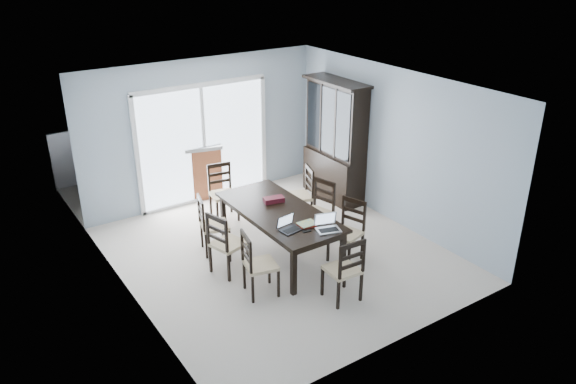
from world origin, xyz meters
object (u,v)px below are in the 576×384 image
object	(u,v)px
cell_phone	(307,231)
laptop_dark	(291,227)
chair_right_mid	(320,204)
game_box	(274,200)
chair_right_far	(303,188)
hot_tub	(163,163)
chair_left_mid	(223,238)
chair_end_near	(347,264)
chair_right_near	(350,224)
chair_end_far	(222,185)
chair_left_far	(208,219)
chair_left_near	(254,258)
china_hutch	(335,142)
dining_table	(279,215)
laptop_silver	(328,227)

from	to	relation	value
cell_phone	laptop_dark	bearing A→B (deg)	148.16
chair_right_mid	game_box	distance (m)	0.80
chair_right_far	hot_tub	world-z (taller)	chair_right_far
chair_left_mid	game_box	xyz separation A→B (m)	(1.05, 0.31, 0.20)
hot_tub	game_box	bearing A→B (deg)	-79.92
game_box	chair_end_near	bearing A→B (deg)	-91.02
chair_right_mid	chair_end_near	xyz separation A→B (m)	(-0.78, -1.63, -0.02)
chair_right_far	hot_tub	size ratio (longest dim) A/B	0.48
chair_right_near	chair_right_far	xyz separation A→B (m)	(0.16, 1.42, 0.01)
chair_end_far	hot_tub	xyz separation A→B (m)	(-0.36, 1.75, -0.07)
chair_left_far	chair_left_near	bearing A→B (deg)	14.46
chair_left_mid	china_hutch	bearing A→B (deg)	97.34
chair_end_near	laptop_dark	size ratio (longest dim) A/B	3.41
china_hutch	chair_left_mid	distance (m)	3.28
china_hutch	chair_end_far	distance (m)	2.22
chair_left_mid	chair_right_far	xyz separation A→B (m)	(1.94, 0.79, -0.00)
chair_right_far	chair_left_mid	bearing A→B (deg)	131.01
dining_table	game_box	size ratio (longest dim) A/B	7.18
chair_end_near	hot_tub	xyz separation A→B (m)	(-0.52, 4.91, -0.06)
chair_left_far	chair_right_near	xyz separation A→B (m)	(1.66, -1.32, 0.01)
chair_left_mid	cell_phone	distance (m)	1.18
chair_right_near	laptop_silver	size ratio (longest dim) A/B	2.89
chair_right_far	cell_phone	bearing A→B (deg)	164.88
china_hutch	chair_right_near	xyz separation A→B (m)	(-1.20, -1.90, -0.50)
china_hutch	chair_end_near	xyz separation A→B (m)	(-1.97, -2.77, -0.50)
chair_end_far	cell_phone	xyz separation A→B (m)	(0.05, -2.42, 0.18)
chair_left_near	chair_left_far	size ratio (longest dim) A/B	1.01
chair_left_far	chair_right_near	size ratio (longest dim) A/B	0.98
laptop_silver	hot_tub	world-z (taller)	hot_tub
laptop_silver	cell_phone	world-z (taller)	laptop_silver
dining_table	laptop_silver	world-z (taller)	laptop_silver
chair_left_near	chair_left_mid	size ratio (longest dim) A/B	0.96
dining_table	china_hutch	size ratio (longest dim) A/B	1.00
chair_left_near	laptop_dark	bearing A→B (deg)	109.07
chair_right_near	chair_left_near	bearing A→B (deg)	73.41
chair_left_mid	chair_end_near	size ratio (longest dim) A/B	1.03
chair_left_far	chair_right_near	bearing A→B (deg)	66.49
chair_left_near	dining_table	bearing A→B (deg)	141.63
laptop_silver	hot_tub	bearing A→B (deg)	115.57
chair_left_far	laptop_silver	bearing A→B (deg)	48.64
chair_right_near	chair_end_near	world-z (taller)	chair_end_near
laptop_dark	laptop_silver	distance (m)	0.51
chair_left_far	cell_phone	distance (m)	1.65
chair_left_mid	hot_tub	world-z (taller)	chair_left_mid
dining_table	chair_right_near	distance (m)	1.05
china_hutch	cell_phone	world-z (taller)	china_hutch
chair_end_near	chair_right_near	bearing A→B (deg)	51.79
laptop_dark	cell_phone	world-z (taller)	laptop_dark
chair_end_far	laptop_dark	bearing A→B (deg)	96.24
chair_end_near	laptop_dark	world-z (taller)	chair_end_near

